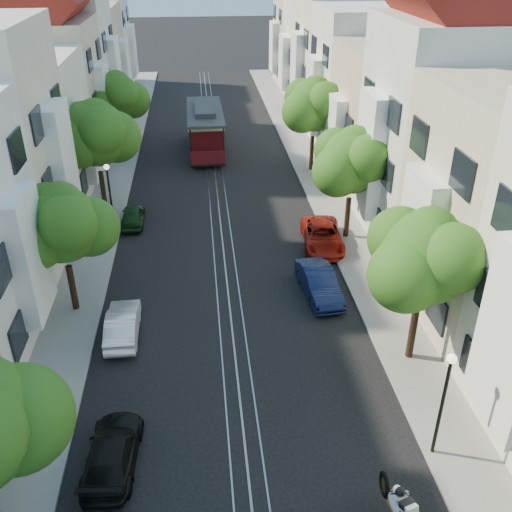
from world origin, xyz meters
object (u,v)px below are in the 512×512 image
object	(u,v)px
tree_w_b	(63,226)
sportbike_rider	(401,508)
tree_w_c	(96,135)
tree_e_d	(315,106)
lamp_west	(109,188)
tree_e_c	(353,163)
tree_e_b	(426,260)
parked_car_w_far	(133,216)
parked_car_e_far	(322,236)
lamp_east	(445,390)
cable_car	(205,127)
tree_w_d	(117,98)
parked_car_w_mid	(123,324)
parked_car_e_mid	(319,283)
parked_car_w_near	(112,452)

from	to	relation	value
tree_w_b	sportbike_rider	xyz separation A→B (m)	(11.43, -12.50, -3.59)
tree_w_c	tree_e_d	bearing A→B (deg)	22.62
lamp_west	tree_e_d	bearing A→B (deg)	33.50
sportbike_rider	tree_e_c	bearing A→B (deg)	62.40
tree_e_b	lamp_west	bearing A→B (deg)	136.15
parked_car_w_far	parked_car_e_far	bearing A→B (deg)	159.81
lamp_east	cable_car	xyz separation A→B (m)	(-6.80, 32.25, -0.81)
tree_w_b	tree_w_c	distance (m)	11.02
tree_w_d	tree_e_b	bearing A→B (deg)	-61.93
parked_car_w_mid	tree_e_c	bearing A→B (deg)	-146.59
sportbike_rider	tree_w_d	bearing A→B (deg)	89.85
tree_w_c	parked_car_w_mid	size ratio (longest dim) A/B	1.88
lamp_east	parked_car_w_mid	size ratio (longest dim) A/B	1.10
parked_car_e_far	parked_car_w_mid	xyz separation A→B (m)	(-10.37, -7.34, -0.02)
parked_car_w_mid	parked_car_w_far	size ratio (longest dim) A/B	1.12
tree_e_d	sportbike_rider	world-z (taller)	tree_e_d
tree_w_c	parked_car_e_far	world-z (taller)	tree_w_c
tree_e_c	parked_car_e_far	world-z (taller)	tree_e_c
tree_e_d	sportbike_rider	distance (m)	29.93
parked_car_w_far	lamp_west	bearing A→B (deg)	45.22
tree_e_d	parked_car_w_mid	world-z (taller)	tree_e_d
sportbike_rider	parked_car_e_mid	bearing A→B (deg)	71.01
tree_w_b	cable_car	size ratio (longest dim) A/B	0.70
tree_e_d	parked_car_w_near	xyz separation A→B (m)	(-11.66, -26.35, -4.29)
tree_w_b	lamp_east	distance (m)	16.81
tree_e_c	parked_car_w_mid	size ratio (longest dim) A/B	1.73
tree_w_d	sportbike_rider	distance (m)	36.54
tree_w_b	parked_car_w_far	xyz separation A→B (m)	(1.84, 9.05, -3.82)
lamp_west	parked_car_w_mid	xyz separation A→B (m)	(1.53, -10.23, -2.22)
parked_car_e_far	tree_w_b	bearing A→B (deg)	-153.19
cable_car	tree_e_b	bearing A→B (deg)	-74.70
cable_car	tree_e_c	bearing A→B (deg)	-65.09
parked_car_w_near	cable_car	bearing A→B (deg)	-93.13
tree_w_d	parked_car_w_near	size ratio (longest dim) A/B	1.63
tree_w_b	parked_car_e_far	size ratio (longest dim) A/B	1.35
tree_e_c	sportbike_rider	bearing A→B (deg)	-99.13
tree_e_c	tree_w_d	bearing A→B (deg)	131.99
parked_car_e_far	parked_car_w_far	size ratio (longest dim) A/B	1.38
lamp_east	lamp_west	size ratio (longest dim) A/B	1.00
lamp_east	tree_w_c	bearing A→B (deg)	122.65
parked_car_w_far	tree_e_b	bearing A→B (deg)	131.38
cable_car	tree_w_b	bearing A→B (deg)	-107.18
tree_e_d	parked_car_w_far	distance (m)	15.47
tree_e_c	tree_w_b	bearing A→B (deg)	-157.38
sportbike_rider	parked_car_e_far	world-z (taller)	sportbike_rider
lamp_east	parked_car_w_far	distance (m)	22.40
tree_w_c	parked_car_e_mid	bearing A→B (deg)	-43.28
parked_car_e_far	parked_car_w_near	world-z (taller)	parked_car_e_far
lamp_east	cable_car	bearing A→B (deg)	101.91
tree_e_c	parked_car_w_near	distance (m)	19.69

